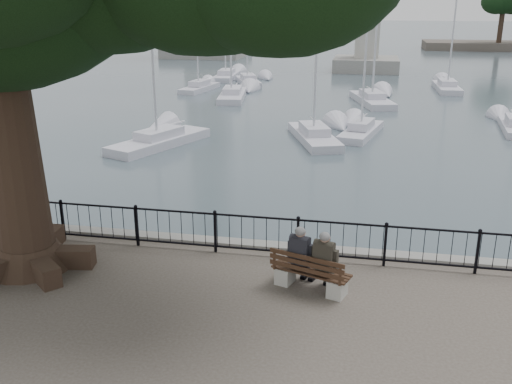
% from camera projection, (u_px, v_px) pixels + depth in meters
% --- Properties ---
extents(harbor, '(260.00, 260.00, 1.20)m').
position_uv_depth(harbor, '(260.00, 265.00, 14.31)').
color(harbor, gray).
rests_on(harbor, ground).
extents(railing, '(22.06, 0.06, 1.00)m').
position_uv_depth(railing, '(256.00, 234.00, 13.51)').
color(railing, black).
rests_on(railing, ground).
extents(bench, '(1.74, 1.01, 0.88)m').
position_uv_depth(bench, '(310.00, 277.00, 11.95)').
color(bench, '#A09D8D').
rests_on(bench, ground).
extents(person_left, '(0.56, 0.76, 1.40)m').
position_uv_depth(person_left, '(302.00, 258.00, 12.03)').
color(person_left, black).
rests_on(person_left, ground).
extents(person_right, '(0.56, 0.76, 1.40)m').
position_uv_depth(person_right, '(326.00, 264.00, 11.77)').
color(person_right, black).
rests_on(person_right, ground).
extents(lion_monument, '(6.39, 6.39, 9.33)m').
position_uv_depth(lion_monument, '(367.00, 47.00, 56.97)').
color(lion_monument, gray).
rests_on(lion_monument, ground).
extents(sailboat_a, '(3.75, 6.14, 10.48)m').
position_uv_depth(sailboat_a, '(160.00, 140.00, 27.93)').
color(sailboat_a, silver).
rests_on(sailboat_a, ground).
extents(sailboat_b, '(3.34, 5.82, 11.18)m').
position_uv_depth(sailboat_b, '(314.00, 135.00, 28.95)').
color(sailboat_b, silver).
rests_on(sailboat_b, ground).
extents(sailboat_c, '(2.41, 5.13, 9.95)m').
position_uv_depth(sailboat_c, '(361.00, 130.00, 30.12)').
color(sailboat_c, silver).
rests_on(sailboat_c, ground).
extents(sailboat_e, '(2.14, 5.14, 11.66)m').
position_uv_depth(sailboat_e, '(199.00, 86.00, 45.03)').
color(sailboat_e, silver).
rests_on(sailboat_e, ground).
extents(sailboat_f, '(3.34, 6.43, 12.11)m').
position_uv_depth(sailboat_f, '(372.00, 99.00, 39.42)').
color(sailboat_f, silver).
rests_on(sailboat_f, ground).
extents(sailboat_g, '(1.79, 5.91, 11.63)m').
position_uv_depth(sailboat_g, '(447.00, 86.00, 45.14)').
color(sailboat_g, silver).
rests_on(sailboat_g, ground).
extents(sailboat_h, '(3.24, 5.37, 13.29)m').
position_uv_depth(sailboat_h, '(248.00, 79.00, 48.69)').
color(sailboat_h, silver).
rests_on(sailboat_h, ground).
extents(sailboat_i, '(2.53, 6.20, 11.71)m').
position_uv_depth(sailboat_i, '(232.00, 94.00, 41.29)').
color(sailboat_i, silver).
rests_on(sailboat_i, ground).
extents(sailboat_j, '(1.93, 5.99, 10.77)m').
position_uv_depth(sailboat_j, '(227.00, 75.00, 51.80)').
color(sailboat_j, silver).
rests_on(sailboat_j, ground).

